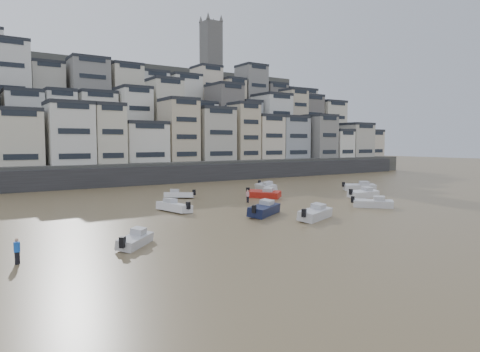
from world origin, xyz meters
TOP-DOWN VIEW (x-y plane):
  - ground at (0.00, 0.00)m, footprint 400.00×400.00m
  - harbor_wall at (10.00, 65.00)m, footprint 140.00×3.00m
  - hillside at (14.73, 104.84)m, footprint 141.04×66.00m
  - boat_a at (9.62, 19.73)m, footprint 6.11×3.99m
  - boat_b at (21.37, 21.79)m, footprint 4.78×4.95m
  - boat_c at (6.75, 24.79)m, footprint 6.25×4.88m
  - boat_d at (27.82, 28.74)m, footprint 5.64×1.88m
  - boat_e at (15.55, 36.59)m, footprint 4.21×5.55m
  - boat_f at (-0.49, 32.62)m, footprint 2.88×5.79m
  - boat_g at (34.86, 35.51)m, footprint 5.95×4.62m
  - boat_h at (5.28, 43.31)m, footprint 4.63×3.95m
  - boat_i at (21.17, 43.48)m, footprint 3.47×6.37m
  - boat_j at (-10.18, 18.90)m, footprint 4.25×4.27m
  - person_blue at (-18.38, 18.54)m, footprint 0.44×0.44m
  - person_pink at (10.89, 33.95)m, footprint 0.44×0.44m

SIDE VIEW (x-z plane):
  - ground at x=0.00m, z-range 0.00..0.00m
  - boat_j at x=-10.18m, z-range 0.00..1.24m
  - boat_h at x=5.28m, z-range 0.00..1.26m
  - boat_b at x=21.37m, z-range 0.00..1.41m
  - boat_e at x=15.55m, z-range 0.00..1.47m
  - boat_f at x=-0.49m, z-range 0.00..1.51m
  - boat_d at x=27.82m, z-range 0.00..1.54m
  - boat_g at x=34.86m, z-range 0.00..1.58m
  - boat_a at x=9.62m, z-range 0.00..1.59m
  - boat_i at x=21.17m, z-range 0.00..1.65m
  - boat_c at x=6.75m, z-range 0.00..1.66m
  - person_blue at x=-18.38m, z-range 0.00..1.74m
  - person_pink at x=10.89m, z-range 0.00..1.74m
  - harbor_wall at x=10.00m, z-range 0.00..3.50m
  - hillside at x=14.73m, z-range -11.99..38.01m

